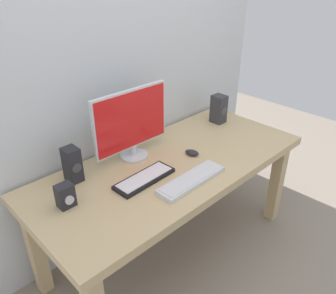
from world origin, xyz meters
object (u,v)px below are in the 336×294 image
(monitor, at_px, (131,123))
(speaker_left, at_px, (72,165))
(desk, at_px, (172,175))
(mouse, at_px, (192,153))
(speaker_right, at_px, (219,109))
(keyboard_secondary, at_px, (191,180))
(audio_controller, at_px, (65,196))
(keyboard_primary, at_px, (145,179))

(monitor, bearing_deg, speaker_left, 176.61)
(desk, bearing_deg, mouse, -7.78)
(speaker_right, bearing_deg, desk, -164.87)
(monitor, bearing_deg, speaker_right, -3.16)
(desk, height_order, keyboard_secondary, keyboard_secondary)
(desk, bearing_deg, keyboard_secondary, -107.78)
(speaker_right, distance_m, speaker_left, 1.18)
(speaker_right, bearing_deg, mouse, -158.58)
(mouse, bearing_deg, monitor, 123.12)
(speaker_right, relative_size, speaker_left, 1.05)
(mouse, relative_size, speaker_left, 0.45)
(desk, bearing_deg, speaker_left, 154.76)
(mouse, relative_size, audio_controller, 0.74)
(monitor, height_order, keyboard_secondary, monitor)
(desk, height_order, speaker_right, speaker_right)
(keyboard_primary, bearing_deg, desk, 6.56)
(desk, height_order, monitor, monitor)
(desk, xyz_separation_m, audio_controller, (-0.67, 0.07, 0.15))
(speaker_right, distance_m, audio_controller, 1.33)
(keyboard_primary, bearing_deg, audio_controller, 166.70)
(desk, distance_m, monitor, 0.41)
(audio_controller, bearing_deg, speaker_right, 4.62)
(monitor, bearing_deg, audio_controller, -164.51)
(monitor, height_order, audio_controller, monitor)
(desk, distance_m, audio_controller, 0.69)
(audio_controller, bearing_deg, mouse, -6.42)
(mouse, distance_m, speaker_left, 0.73)
(mouse, bearing_deg, desk, 156.77)
(monitor, bearing_deg, keyboard_primary, -116.11)
(keyboard_secondary, bearing_deg, keyboard_primary, 132.52)
(mouse, distance_m, speaker_right, 0.55)
(keyboard_secondary, height_order, mouse, mouse)
(desk, height_order, speaker_left, speaker_left)
(monitor, xyz_separation_m, speaker_right, (0.78, -0.04, -0.12))
(speaker_left, bearing_deg, audio_controller, -129.84)
(mouse, bearing_deg, audio_controller, 158.13)
(speaker_right, height_order, speaker_left, speaker_right)
(keyboard_primary, relative_size, keyboard_secondary, 0.83)
(desk, distance_m, keyboard_primary, 0.27)
(keyboard_secondary, relative_size, speaker_left, 2.23)
(speaker_right, bearing_deg, speaker_left, 176.76)
(keyboard_primary, relative_size, audio_controller, 3.00)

